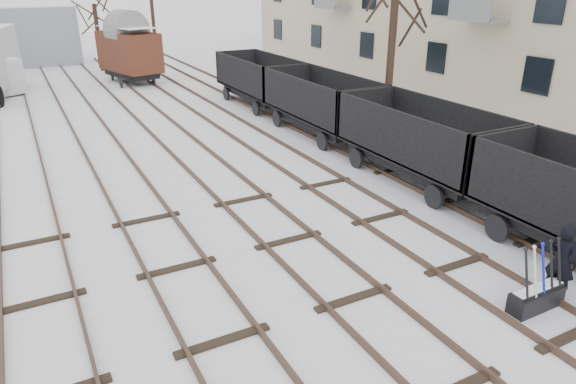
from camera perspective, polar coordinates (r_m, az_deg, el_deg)
name	(u,v)px	position (r m, az deg, el deg)	size (l,w,h in m)	color
ground	(354,299)	(11.37, 7.30, -11.76)	(120.00, 120.00, 0.00)	white
tracks	(173,137)	(22.85, -12.65, 6.03)	(13.90, 52.00, 0.16)	black
shed_right	(29,35)	(47.77, -26.86, 15.34)	(7.00, 6.00, 4.50)	#8F96A2
ground_frame	(536,297)	(12.03, 25.88, -10.41)	(1.30, 0.43, 1.49)	black
worker	(561,261)	(12.36, 28.10, -6.81)	(0.64, 0.42, 1.74)	black
freight_wagon_b	(420,153)	(17.84, 14.47, 4.26)	(2.52, 6.31, 2.58)	black
freight_wagon_c	(321,112)	(22.76, 3.71, 8.85)	(2.52, 6.31, 2.58)	black
freight_wagon_d	(260,87)	(28.29, -3.18, 11.58)	(2.52, 6.31, 2.58)	black
box_van_wagon	(129,50)	(36.05, -17.24, 14.79)	(3.68, 5.18, 3.57)	black
tree_near	(389,75)	(20.90, 11.20, 12.60)	(0.30, 0.30, 5.80)	black
tree_far_left	(99,38)	(41.72, -20.31, 15.76)	(0.30, 0.30, 4.73)	black
tree_far_right	(152,10)	(47.19, -14.85, 18.94)	(0.30, 0.30, 7.86)	black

